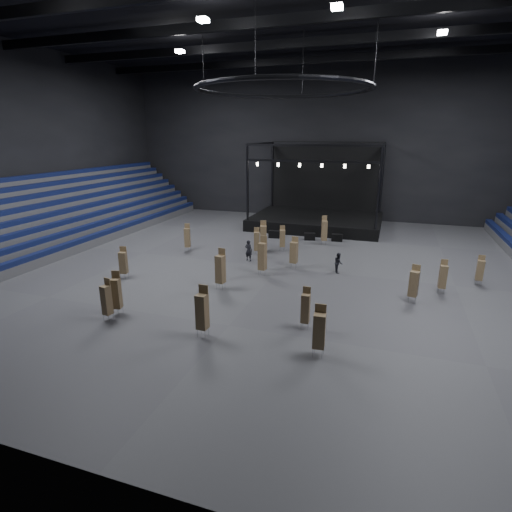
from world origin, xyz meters
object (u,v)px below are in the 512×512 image
(chair_stack_11, at_px, (262,256))
(chair_stack_7, at_px, (107,299))
(flight_case_right, at_px, (337,238))
(man_center, at_px, (249,250))
(crew_member, at_px, (338,263))
(chair_stack_5, at_px, (324,230))
(chair_stack_9, at_px, (294,252))
(chair_stack_2, at_px, (123,262))
(chair_stack_1, at_px, (220,268))
(chair_stack_8, at_px, (414,283))
(chair_stack_4, at_px, (202,311))
(chair_stack_16, at_px, (282,238))
(chair_stack_3, at_px, (443,276))
(chair_stack_14, at_px, (480,270))
(chair_stack_15, at_px, (319,330))
(stage, at_px, (318,213))
(flight_case_mid, at_px, (310,236))
(chair_stack_0, at_px, (263,235))
(chair_stack_6, at_px, (257,241))
(chair_stack_12, at_px, (187,237))
(flight_case_left, at_px, (274,234))
(chair_stack_10, at_px, (116,293))
(chair_stack_13, at_px, (306,308))

(chair_stack_11, bearing_deg, chair_stack_7, -113.48)
(flight_case_right, xyz_separation_m, chair_stack_7, (-9.82, -21.61, 0.90))
(man_center, bearing_deg, crew_member, -172.63)
(chair_stack_5, distance_m, chair_stack_9, 7.84)
(chair_stack_2, xyz_separation_m, chair_stack_11, (9.24, 3.88, 0.27))
(chair_stack_1, bearing_deg, chair_stack_8, 17.97)
(chair_stack_4, xyz_separation_m, chair_stack_9, (1.85, 12.24, -0.12))
(chair_stack_16, xyz_separation_m, crew_member, (5.52, -4.31, -0.44))
(chair_stack_3, height_order, chair_stack_7, chair_stack_7)
(chair_stack_14, bearing_deg, chair_stack_15, -120.03)
(stage, height_order, flight_case_right, stage)
(chair_stack_2, xyz_separation_m, chair_stack_16, (8.95, 10.59, -0.04))
(flight_case_mid, distance_m, chair_stack_0, 6.07)
(stage, bearing_deg, chair_stack_0, -102.65)
(chair_stack_6, distance_m, chair_stack_12, 6.25)
(chair_stack_1, distance_m, chair_stack_14, 17.77)
(chair_stack_3, distance_m, chair_stack_6, 14.95)
(stage, xyz_separation_m, flight_case_mid, (0.51, -7.01, -1.10))
(crew_member, bearing_deg, chair_stack_3, -122.55)
(chair_stack_9, relative_size, chair_stack_11, 0.84)
(chair_stack_11, bearing_deg, chair_stack_5, 81.20)
(chair_stack_2, height_order, chair_stack_8, chair_stack_8)
(flight_case_left, relative_size, chair_stack_10, 0.42)
(chair_stack_2, distance_m, chair_stack_9, 12.67)
(chair_stack_1, relative_size, chair_stack_6, 1.18)
(flight_case_mid, bearing_deg, man_center, -112.60)
(stage, bearing_deg, chair_stack_3, -57.52)
(chair_stack_6, height_order, chair_stack_13, chair_stack_6)
(flight_case_left, distance_m, chair_stack_12, 9.33)
(chair_stack_9, xyz_separation_m, chair_stack_13, (2.95, -9.70, -0.11))
(chair_stack_12, bearing_deg, chair_stack_7, -97.61)
(stage, height_order, chair_stack_9, stage)
(flight_case_right, height_order, chair_stack_15, chair_stack_15)
(chair_stack_2, relative_size, man_center, 1.35)
(flight_case_right, xyz_separation_m, chair_stack_4, (-3.96, -21.61, 1.07))
(chair_stack_1, distance_m, chair_stack_13, 7.62)
(chair_stack_14, bearing_deg, chair_stack_2, -159.67)
(chair_stack_4, relative_size, crew_member, 1.82)
(stage, relative_size, chair_stack_3, 6.13)
(flight_case_mid, height_order, crew_member, crew_member)
(chair_stack_4, distance_m, chair_stack_14, 19.55)
(stage, bearing_deg, chair_stack_1, -96.76)
(man_center, bearing_deg, flight_case_right, -112.95)
(chair_stack_12, distance_m, chair_stack_15, 19.80)
(chair_stack_4, height_order, man_center, chair_stack_4)
(chair_stack_2, height_order, chair_stack_6, chair_stack_6)
(chair_stack_2, xyz_separation_m, chair_stack_13, (14.00, -3.51, -0.03))
(flight_case_right, xyz_separation_m, chair_stack_9, (-2.11, -9.38, 0.96))
(chair_stack_1, xyz_separation_m, chair_stack_9, (3.62, 5.85, -0.14))
(chair_stack_6, bearing_deg, stage, 59.38)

